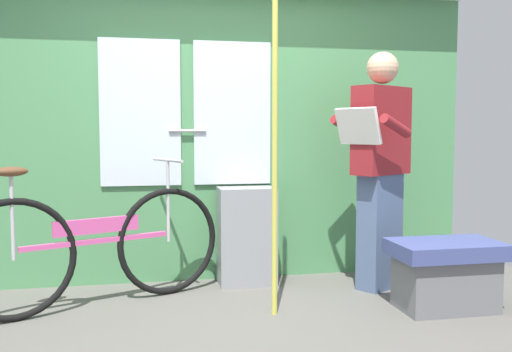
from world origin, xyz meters
TOP-DOWN VIEW (x-y plane):
  - ground_plane at (0.00, 0.00)m, footprint 5.12×3.87m
  - train_door_wall at (-0.01, 1.13)m, footprint 4.12×0.28m
  - bicycle_near_door at (-0.85, 0.54)m, footprint 1.67×0.79m
  - passenger_reading_newspaper at (1.17, 0.60)m, footprint 0.64×0.59m
  - trash_bin_by_wall at (0.23, 0.91)m, footprint 0.43×0.28m
  - handrail_pole at (0.27, 0.16)m, footprint 0.04×0.04m
  - bench_seat_corner at (1.39, 0.04)m, footprint 0.70×0.44m

SIDE VIEW (x-z plane):
  - ground_plane at x=0.00m, z-range -0.04..0.00m
  - bench_seat_corner at x=1.39m, z-range 0.02..0.47m
  - trash_bin_by_wall at x=0.23m, z-range 0.00..0.74m
  - bicycle_near_door at x=-0.85m, z-range -0.08..0.89m
  - passenger_reading_newspaper at x=1.17m, z-range 0.05..1.79m
  - handrail_pole at x=0.27m, z-range 0.00..2.25m
  - train_door_wall at x=-0.01m, z-range 0.05..2.34m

